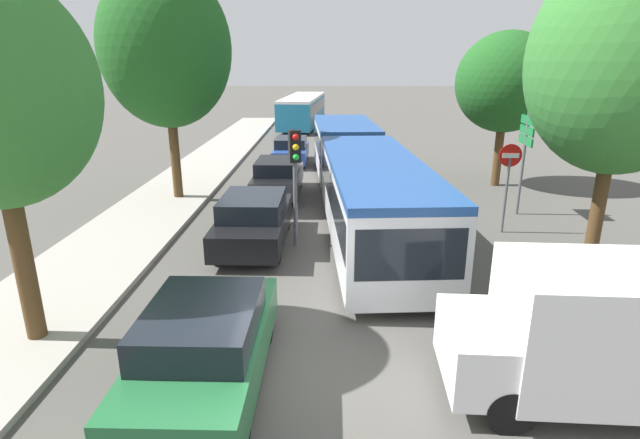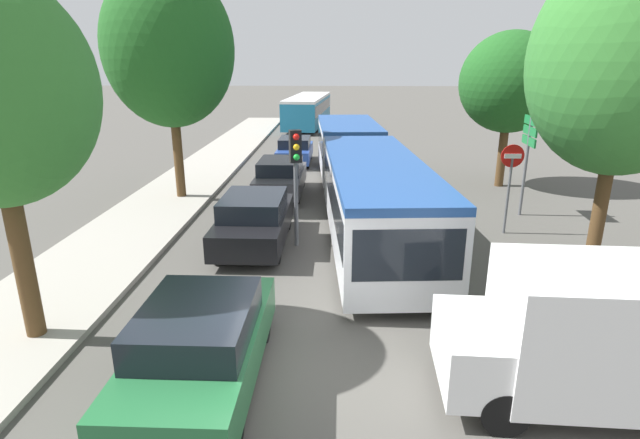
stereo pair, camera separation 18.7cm
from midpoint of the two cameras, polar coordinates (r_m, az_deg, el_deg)
name	(u,v)px [view 2 (the right image)]	position (r m, az deg, el deg)	size (l,w,h in m)	color
ground_plane	(299,372)	(9.19, -1.78, -17.06)	(200.00, 200.00, 0.00)	#4F4C47
kerb_strip_left	(207,168)	(25.80, -12.64, 5.80)	(3.20, 43.84, 0.14)	#9E998E
articulated_bus	(361,170)	(18.10, 5.02, 5.65)	(3.67, 17.17, 2.53)	silver
city_bus_rear	(308,109)	(41.61, -1.24, 12.51)	(3.43, 11.48, 2.43)	teal
queued_car_green	(201,345)	(8.66, -12.85, -13.79)	(1.91, 4.44, 1.54)	#236638
queued_car_black	(254,220)	(14.70, -7.14, -0.04)	(1.91, 4.44, 1.54)	black
queued_car_graphite	(281,177)	(20.22, -4.24, 4.88)	(1.82, 4.22, 1.46)	#47474C
queued_car_blue	(295,150)	(26.49, -2.67, 7.90)	(1.71, 3.98, 1.38)	#284799
white_van	(620,334)	(9.14, 31.60, -11.09)	(5.09, 2.20, 2.31)	white
traffic_light	(296,162)	(14.11, -2.42, 6.54)	(0.38, 0.39, 3.40)	#56595E
no_entry_sign	(510,175)	(16.43, 21.24, 4.74)	(0.70, 0.08, 2.82)	#56595E
direction_sign_post	(529,143)	(18.55, 23.01, 8.10)	(0.15, 1.40, 3.60)	#56595E
tree_left_mid	(170,52)	(19.67, -16.49, 17.86)	(4.69, 4.69, 8.49)	#51381E
tree_right_near	(627,68)	(13.91, 32.02, 14.49)	(4.32, 4.32, 7.83)	#51381E
tree_right_mid	(508,85)	(22.67, 20.97, 14.14)	(4.10, 4.10, 6.40)	#51381E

